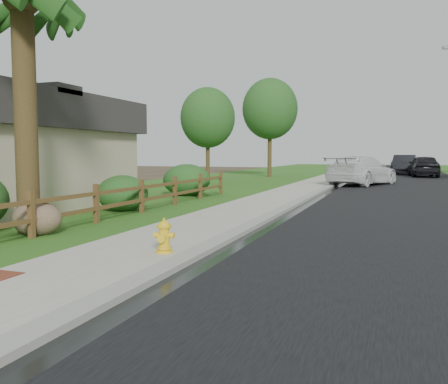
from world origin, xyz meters
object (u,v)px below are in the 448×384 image
at_px(fire_hydrant, 164,237).
at_px(dark_car_mid, 424,166).
at_px(ranch_fence, 121,198).
at_px(white_suv, 362,171).

xyz_separation_m(fire_hydrant, dark_car_mid, (6.21, 34.57, 0.51)).
distance_m(ranch_fence, dark_car_mid, 31.93).
xyz_separation_m(white_suv, dark_car_mid, (4.11, 12.46, 0.03)).
bearing_deg(ranch_fence, fire_hydrant, -49.91).
bearing_deg(dark_car_mid, white_suv, 67.43).
distance_m(fire_hydrant, dark_car_mid, 35.13).
bearing_deg(fire_hydrant, dark_car_mid, 79.81).
height_order(ranch_fence, dark_car_mid, dark_car_mid).
relative_size(white_suv, dark_car_mid, 1.14).
distance_m(fire_hydrant, white_suv, 22.21).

